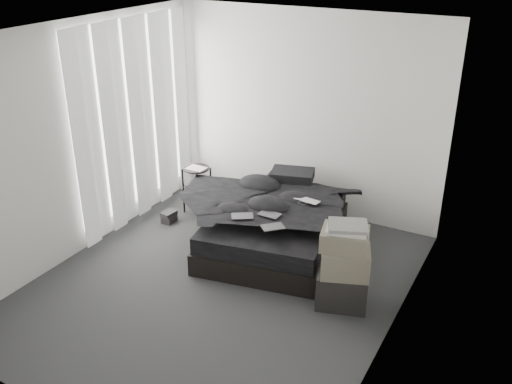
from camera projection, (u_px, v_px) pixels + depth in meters
The scene contains 25 objects.
floor at pixel (220, 284), 6.05m from camera, with size 3.60×4.20×0.01m, color #313133.
ceiling at pixel (212, 33), 4.96m from camera, with size 3.60×4.20×0.01m, color white.
wall_back at pixel (305, 115), 7.18m from camera, with size 3.60×0.01×2.60m, color white.
wall_front at pixel (50, 276), 3.83m from camera, with size 3.60×0.01×2.60m, color white.
wall_left at pixel (78, 141), 6.29m from camera, with size 0.01×4.20×2.60m, color white.
wall_right at pixel (400, 211), 4.72m from camera, with size 0.01×4.20×2.60m, color white.
window_left at pixel (132, 115), 6.98m from camera, with size 0.02×2.00×2.30m, color white.
curtain_left at pixel (136, 122), 6.98m from camera, with size 0.06×2.12×2.48m, color white.
bed at pixel (275, 236), 6.73m from camera, with size 1.40×1.85×0.25m, color black.
mattress at pixel (275, 219), 6.64m from camera, with size 1.35×1.79×0.20m, color black.
duvet at pixel (274, 205), 6.51m from camera, with size 1.36×1.58×0.22m, color black.
pillow_lower at pixel (288, 183), 7.20m from camera, with size 0.56×0.38×0.13m, color black.
pillow_upper at pixel (292, 175), 7.11m from camera, with size 0.52×0.36×0.12m, color black.
laptop at pixel (305, 197), 6.44m from camera, with size 0.30×0.19×0.02m, color silver.
comic_a at pixel (242, 210), 6.14m from camera, with size 0.23×0.15×0.01m, color black.
comic_b at pixel (270, 208), 6.18m from camera, with size 0.23×0.15×0.01m, color black.
comic_c at pixel (273, 220), 5.91m from camera, with size 0.23×0.15×0.01m, color black.
side_stand at pixel (197, 190), 7.47m from camera, with size 0.34×0.34×0.62m, color black.
papers at pixel (196, 168), 7.32m from camera, with size 0.24×0.18×0.01m, color white.
floor_books at pixel (169, 217), 7.31m from camera, with size 0.14×0.19×0.14m, color black.
box_lower at pixel (342, 288), 5.66m from camera, with size 0.49×0.39×0.37m, color black.
box_mid at pixel (345, 261), 5.51m from camera, with size 0.46×0.37×0.28m, color #6B6355.
box_upper at pixel (345, 239), 5.43m from camera, with size 0.44×0.35×0.19m, color #6B6355.
art_book_white at pixel (347, 228), 5.38m from camera, with size 0.38×0.30×0.04m, color silver.
art_book_snake at pixel (348, 226), 5.35m from camera, with size 0.37×0.29×0.03m, color silver.
Camera 1 is at (2.77, -4.28, 3.42)m, focal length 40.00 mm.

